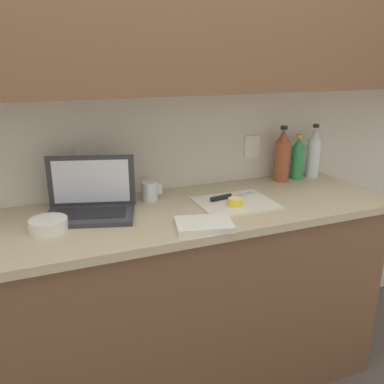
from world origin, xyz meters
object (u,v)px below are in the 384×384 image
bottle_water_clear (314,153)px  lemon_half_cut (235,202)px  knife (226,197)px  bowl_white (49,225)px  cutting_board (236,203)px  bottle_green_soda (282,156)px  bottle_oil_tall (297,159)px  measuring_cup (150,191)px  laptop (91,201)px

bottle_water_clear → lemon_half_cut: bearing=-156.1°
knife → bowl_white: 0.79m
bottle_water_clear → knife: bearing=-163.8°
knife → bottle_water_clear: bearing=6.2°
cutting_board → bottle_green_soda: bottle_green_soda is taller
cutting_board → bottle_oil_tall: bearing=25.4°
knife → bowl_white: bowl_white is taller
knife → bottle_oil_tall: size_ratio=1.03×
lemon_half_cut → bottle_green_soda: size_ratio=0.22×
cutting_board → measuring_cup: size_ratio=3.48×
cutting_board → bottle_oil_tall: 0.56m
cutting_board → bottle_oil_tall: size_ratio=1.39×
bowl_white → bottle_oil_tall: bearing=10.2°
lemon_half_cut → bottle_green_soda: 0.51m
laptop → bottle_oil_tall: size_ratio=1.69×
cutting_board → bowl_white: (-0.81, 0.00, 0.02)m
cutting_board → knife: bearing=110.7°
bottle_green_soda → bowl_white: 1.23m
lemon_half_cut → bottle_oil_tall: bearing=27.9°
knife → bottle_green_soda: bearing=13.3°
bottle_oil_tall → bowl_white: bearing=-169.8°
bottle_water_clear → measuring_cup: bearing=-177.5°
cutting_board → lemon_half_cut: size_ratio=5.13×
measuring_cup → bottle_green_soda: bearing=3.2°
cutting_board → bowl_white: 0.81m
laptop → knife: (0.61, -0.06, -0.04)m
cutting_board → bottle_green_soda: (0.40, 0.24, 0.13)m
bottle_oil_tall → bowl_white: bottle_oil_tall is taller
knife → bottle_water_clear: size_ratio=0.86×
laptop → bottle_oil_tall: 1.13m
laptop → bottle_water_clear: size_ratio=1.40×
bottle_water_clear → measuring_cup: size_ratio=3.01×
bottle_oil_tall → bowl_white: 1.33m
knife → lemon_half_cut: size_ratio=3.82×
knife → bottle_green_soda: size_ratio=0.85×
bottle_oil_tall → measuring_cup: 0.85m
laptop → bottle_green_soda: bearing=23.0°
laptop → bottle_water_clear: 1.24m
knife → bottle_green_soda: bottle_green_soda is taller
cutting_board → bowl_white: bearing=179.8°
lemon_half_cut → bowl_white: bearing=176.9°
lemon_half_cut → knife: bearing=89.2°
bottle_green_soda → bottle_oil_tall: (0.10, -0.00, -0.02)m
laptop → cutting_board: size_ratio=1.22×
bowl_white → bottle_green_soda: bearing=11.0°
knife → laptop: bearing=164.6°
bottle_green_soda → bottle_oil_tall: bottle_green_soda is taller
bottle_oil_tall → bottle_green_soda: bearing=180.0°
bottle_water_clear → measuring_cup: (-0.95, -0.04, -0.09)m
bottle_oil_tall → measuring_cup: bottle_oil_tall is taller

